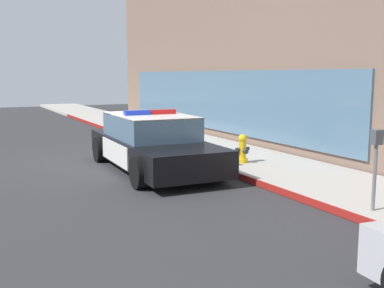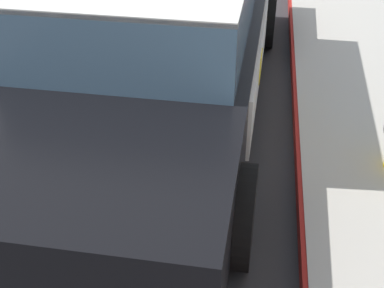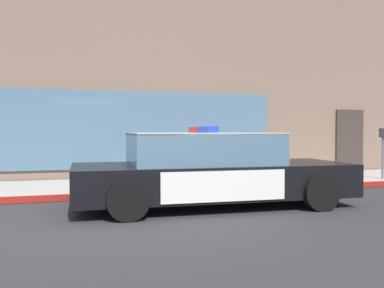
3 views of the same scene
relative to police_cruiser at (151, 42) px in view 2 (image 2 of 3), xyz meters
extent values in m
plane|color=#303033|center=(-1.77, -0.62, -0.68)|extent=(48.00, 48.00, 0.00)
cube|color=maroon|center=(-1.77, 1.33, -0.61)|extent=(28.80, 0.04, 0.14)
cube|color=black|center=(0.06, 0.00, -0.18)|extent=(5.20, 2.07, 0.60)
cube|color=silver|center=(1.70, -0.06, -0.02)|extent=(1.81, 1.92, 0.05)
cube|color=silver|center=(-0.01, 0.96, -0.18)|extent=(2.16, 0.10, 0.51)
cube|color=silver|center=(-0.07, -0.96, -0.18)|extent=(2.16, 0.10, 0.51)
cube|color=yellow|center=(-0.01, 0.98, -0.18)|extent=(0.22, 0.02, 0.26)
cylinder|color=black|center=(1.79, 0.89, -0.34)|extent=(0.69, 0.24, 0.68)
cylinder|color=black|center=(-1.60, 1.00, -0.34)|extent=(0.69, 0.24, 0.68)
cylinder|color=black|center=(-1.67, -0.89, -0.34)|extent=(0.69, 0.24, 0.68)
camera|label=1|loc=(10.73, -4.33, 1.69)|focal=43.71mm
camera|label=2|loc=(4.31, 0.94, 1.93)|focal=50.00mm
camera|label=3|loc=(-2.58, -7.40, 0.73)|focal=39.17mm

